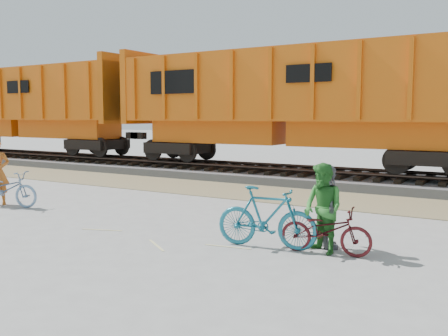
{
  "coord_description": "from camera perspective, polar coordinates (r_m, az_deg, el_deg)",
  "views": [
    {
      "loc": [
        6.61,
        -8.37,
        2.41
      ],
      "look_at": [
        0.65,
        1.5,
        1.21
      ],
      "focal_mm": 40.0,
      "sensor_mm": 36.0,
      "label": 1
    }
  ],
  "objects": [
    {
      "name": "ground",
      "position": [
        10.94,
        -7.04,
        -6.86
      ],
      "size": [
        120.0,
        120.0,
        0.0
      ],
      "primitive_type": "plane",
      "color": "#9E9E99",
      "rests_on": "ground"
    },
    {
      "name": "gravel_strip",
      "position": [
        15.55,
        5.59,
        -2.99
      ],
      "size": [
        120.0,
        3.0,
        0.02
      ],
      "primitive_type": "cube",
      "color": "#92835A",
      "rests_on": "ground"
    },
    {
      "name": "ballast_bed",
      "position": [
        18.72,
        10.22,
        -1.11
      ],
      "size": [
        120.0,
        4.0,
        0.3
      ],
      "primitive_type": "cube",
      "color": "slate",
      "rests_on": "ground"
    },
    {
      "name": "track",
      "position": [
        18.69,
        10.24,
        -0.12
      ],
      "size": [
        120.0,
        2.6,
        0.24
      ],
      "color": "black",
      "rests_on": "ballast_bed"
    },
    {
      "name": "hopper_car_left",
      "position": [
        28.57,
        -21.56,
        6.7
      ],
      "size": [
        14.0,
        3.13,
        4.65
      ],
      "color": "black",
      "rests_on": "track"
    },
    {
      "name": "hopper_car_center",
      "position": [
        19.0,
        7.36,
        7.67
      ],
      "size": [
        14.0,
        3.13,
        4.65
      ],
      "color": "black",
      "rests_on": "track"
    },
    {
      "name": "bicycle_blue",
      "position": [
        14.5,
        -23.67,
        -2.23
      ],
      "size": [
        1.93,
        1.21,
        0.96
      ],
      "primitive_type": "imported",
      "rotation": [
        0.0,
        0.0,
        1.91
      ],
      "color": "#769AC1",
      "rests_on": "ground"
    },
    {
      "name": "bicycle_teal",
      "position": [
        9.2,
        4.89,
        -5.64
      ],
      "size": [
        1.95,
        0.81,
        1.14
      ],
      "primitive_type": "imported",
      "rotation": [
        0.0,
        0.0,
        1.72
      ],
      "color": "#1A6A81",
      "rests_on": "ground"
    },
    {
      "name": "bicycle_maroon",
      "position": [
        8.98,
        11.54,
        -7.01
      ],
      "size": [
        1.66,
        0.76,
        0.84
      ],
      "primitive_type": "imported",
      "rotation": [
        0.0,
        0.0,
        1.7
      ],
      "color": "#4B1216",
      "rests_on": "ground"
    },
    {
      "name": "person_man",
      "position": [
        8.95,
        11.24,
        -4.55
      ],
      "size": [
        0.98,
        0.92,
        1.6
      ],
      "primitive_type": "imported",
      "rotation": [
        0.0,
        0.0,
        -0.53
      ],
      "color": "#2E7A2C",
      "rests_on": "ground"
    },
    {
      "name": "person_woman",
      "position": [
        9.31,
        11.84,
        -4.37
      ],
      "size": [
        0.75,
        0.97,
        1.53
      ],
      "primitive_type": "imported",
      "rotation": [
        0.0,
        0.0,
        2.06
      ],
      "color": "slate",
      "rests_on": "ground"
    }
  ]
}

